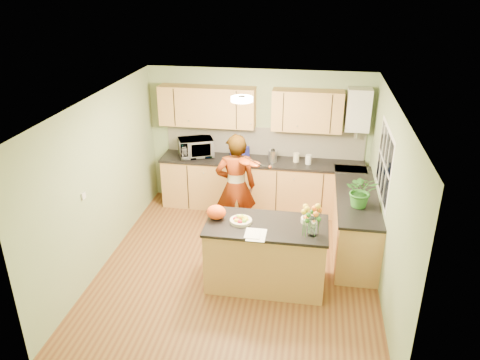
# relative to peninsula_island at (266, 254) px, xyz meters

# --- Properties ---
(floor) EXTENTS (4.50, 4.50, 0.00)m
(floor) POSITION_rel_peninsula_island_xyz_m (-0.44, 0.33, -0.47)
(floor) COLOR brown
(floor) RESTS_ON ground
(ceiling) EXTENTS (4.00, 4.50, 0.02)m
(ceiling) POSITION_rel_peninsula_island_xyz_m (-0.44, 0.33, 2.03)
(ceiling) COLOR silver
(ceiling) RESTS_ON wall_back
(wall_back) EXTENTS (4.00, 0.02, 2.50)m
(wall_back) POSITION_rel_peninsula_island_xyz_m (-0.44, 2.58, 0.78)
(wall_back) COLOR gray
(wall_back) RESTS_ON floor
(wall_front) EXTENTS (4.00, 0.02, 2.50)m
(wall_front) POSITION_rel_peninsula_island_xyz_m (-0.44, -1.92, 0.78)
(wall_front) COLOR gray
(wall_front) RESTS_ON floor
(wall_left) EXTENTS (0.02, 4.50, 2.50)m
(wall_left) POSITION_rel_peninsula_island_xyz_m (-2.44, 0.33, 0.78)
(wall_left) COLOR gray
(wall_left) RESTS_ON floor
(wall_right) EXTENTS (0.02, 4.50, 2.50)m
(wall_right) POSITION_rel_peninsula_island_xyz_m (1.56, 0.33, 0.78)
(wall_right) COLOR gray
(wall_right) RESTS_ON floor
(back_counter) EXTENTS (3.64, 0.62, 0.94)m
(back_counter) POSITION_rel_peninsula_island_xyz_m (-0.34, 2.28, 0.00)
(back_counter) COLOR #BC854B
(back_counter) RESTS_ON floor
(right_counter) EXTENTS (0.62, 2.24, 0.94)m
(right_counter) POSITION_rel_peninsula_island_xyz_m (1.26, 1.18, 0.00)
(right_counter) COLOR #BC854B
(right_counter) RESTS_ON floor
(splashback) EXTENTS (3.60, 0.02, 0.52)m
(splashback) POSITION_rel_peninsula_island_xyz_m (-0.34, 2.57, 0.73)
(splashback) COLOR silver
(splashback) RESTS_ON back_counter
(upper_cabinets) EXTENTS (3.20, 0.34, 0.70)m
(upper_cabinets) POSITION_rel_peninsula_island_xyz_m (-0.61, 2.41, 1.38)
(upper_cabinets) COLOR #BC854B
(upper_cabinets) RESTS_ON wall_back
(boiler) EXTENTS (0.40, 0.30, 0.86)m
(boiler) POSITION_rel_peninsula_island_xyz_m (1.26, 2.42, 1.43)
(boiler) COLOR silver
(boiler) RESTS_ON wall_back
(window_right) EXTENTS (0.01, 1.30, 1.05)m
(window_right) POSITION_rel_peninsula_island_xyz_m (1.55, 0.93, 1.08)
(window_right) COLOR silver
(window_right) RESTS_ON wall_right
(light_switch) EXTENTS (0.02, 0.09, 0.09)m
(light_switch) POSITION_rel_peninsula_island_xyz_m (-2.42, -0.27, 0.83)
(light_switch) COLOR silver
(light_switch) RESTS_ON wall_left
(ceiling_lamp) EXTENTS (0.30, 0.30, 0.07)m
(ceiling_lamp) POSITION_rel_peninsula_island_xyz_m (-0.44, 0.63, 1.99)
(ceiling_lamp) COLOR #FFEABF
(ceiling_lamp) RESTS_ON ceiling
(peninsula_island) EXTENTS (1.63, 0.84, 0.94)m
(peninsula_island) POSITION_rel_peninsula_island_xyz_m (0.00, 0.00, 0.00)
(peninsula_island) COLOR #BC854B
(peninsula_island) RESTS_ON floor
(fruit_dish) EXTENTS (0.30, 0.30, 0.10)m
(fruit_dish) POSITION_rel_peninsula_island_xyz_m (-0.35, -0.00, 0.51)
(fruit_dish) COLOR beige
(fruit_dish) RESTS_ON peninsula_island
(orange_bowl) EXTENTS (0.21, 0.21, 0.12)m
(orange_bowl) POSITION_rel_peninsula_island_xyz_m (0.55, 0.15, 0.52)
(orange_bowl) COLOR beige
(orange_bowl) RESTS_ON peninsula_island
(flower_vase) EXTENTS (0.29, 0.29, 0.54)m
(flower_vase) POSITION_rel_peninsula_island_xyz_m (0.60, -0.18, 0.82)
(flower_vase) COLOR silver
(flower_vase) RESTS_ON peninsula_island
(orange_bag) EXTENTS (0.31, 0.28, 0.20)m
(orange_bag) POSITION_rel_peninsula_island_xyz_m (-0.70, 0.05, 0.57)
(orange_bag) COLOR #FF4F15
(orange_bag) RESTS_ON peninsula_island
(papers) EXTENTS (0.24, 0.33, 0.01)m
(papers) POSITION_rel_peninsula_island_xyz_m (-0.10, -0.30, 0.47)
(papers) COLOR white
(papers) RESTS_ON peninsula_island
(violinist) EXTENTS (0.72, 0.55, 1.76)m
(violinist) POSITION_rel_peninsula_island_xyz_m (-0.63, 1.22, 0.41)
(violinist) COLOR tan
(violinist) RESTS_ON floor
(violin) EXTENTS (0.68, 0.59, 0.17)m
(violin) POSITION_rel_peninsula_island_xyz_m (-0.43, 1.00, 0.94)
(violin) COLOR #581A05
(violin) RESTS_ON violinist
(microwave) EXTENTS (0.72, 0.62, 0.33)m
(microwave) POSITION_rel_peninsula_island_xyz_m (-1.55, 2.30, 0.64)
(microwave) COLOR silver
(microwave) RESTS_ON back_counter
(blue_box) EXTENTS (0.33, 0.28, 0.23)m
(blue_box) POSITION_rel_peninsula_island_xyz_m (-0.74, 2.30, 0.58)
(blue_box) COLOR navy
(blue_box) RESTS_ON back_counter
(kettle) EXTENTS (0.15, 0.15, 0.29)m
(kettle) POSITION_rel_peninsula_island_xyz_m (-0.14, 2.25, 0.59)
(kettle) COLOR #B9B9BE
(kettle) RESTS_ON back_counter
(jar_cream) EXTENTS (0.13, 0.13, 0.16)m
(jar_cream) POSITION_rel_peninsula_island_xyz_m (0.27, 2.31, 0.55)
(jar_cream) COLOR beige
(jar_cream) RESTS_ON back_counter
(jar_white) EXTENTS (0.12, 0.12, 0.16)m
(jar_white) POSITION_rel_peninsula_island_xyz_m (0.48, 2.24, 0.55)
(jar_white) COLOR silver
(jar_white) RESTS_ON back_counter
(potted_plant) EXTENTS (0.45, 0.39, 0.49)m
(potted_plant) POSITION_rel_peninsula_island_xyz_m (1.26, 0.73, 0.72)
(potted_plant) COLOR #2E7426
(potted_plant) RESTS_ON right_counter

